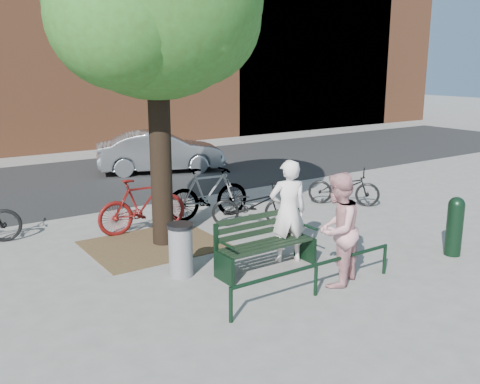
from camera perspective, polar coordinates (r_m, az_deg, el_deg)
ground at (r=9.00m, az=2.84°, el=-8.32°), size 90.00×90.00×0.00m
dirt_pit at (r=10.28m, az=-9.14°, el=-5.57°), size 2.40×2.00×0.02m
road at (r=16.31m, az=-15.49°, el=1.24°), size 40.00×7.00×0.01m
park_bench at (r=8.89m, az=2.57°, el=-5.30°), size 1.74×0.54×0.97m
guard_railing at (r=7.99m, az=8.12°, el=-8.22°), size 3.06×0.06×0.51m
street_tree at (r=9.89m, az=-8.73°, el=19.63°), size 4.20×3.80×6.50m
person_left at (r=9.15m, az=5.14°, el=-2.06°), size 0.77×0.64×1.79m
person_right at (r=8.29m, az=10.34°, el=-3.97°), size 1.06×0.96×1.77m
bollard at (r=10.23m, az=21.94°, el=-3.21°), size 0.29×0.29×1.07m
litter_bin at (r=8.67m, az=-6.35°, el=-6.13°), size 0.43×0.43×0.87m
bicycle_b at (r=10.97m, az=-10.35°, el=-1.39°), size 1.89×0.62×1.12m
bicycle_c at (r=11.25m, az=1.27°, el=-1.40°), size 1.76×1.34×0.89m
bicycle_d at (r=11.74m, az=-3.44°, el=-0.13°), size 1.97×0.78×1.15m
bicycle_e at (r=13.13m, az=11.01°, el=0.55°), size 1.57×1.67×0.90m
parked_car at (r=17.00m, az=-8.51°, el=4.25°), size 4.12×2.54×1.28m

